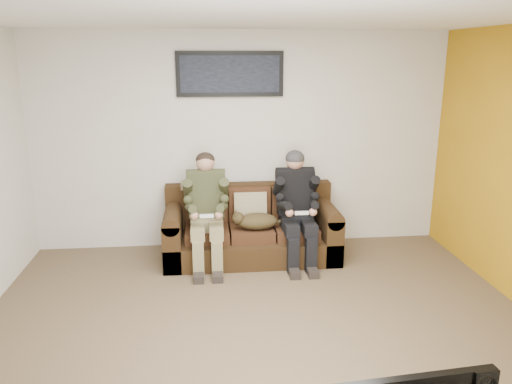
{
  "coord_description": "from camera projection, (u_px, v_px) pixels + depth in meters",
  "views": [
    {
      "loc": [
        -0.44,
        -3.72,
        2.31
      ],
      "look_at": [
        0.07,
        1.2,
        0.95
      ],
      "focal_mm": 35.0,
      "sensor_mm": 36.0,
      "label": 1
    }
  ],
  "objects": [
    {
      "name": "floor",
      "position": [
        263.0,
        337.0,
        4.23
      ],
      "size": [
        5.0,
        5.0,
        0.0
      ],
      "primitive_type": "plane",
      "color": "brown",
      "rests_on": "ground"
    },
    {
      "name": "ceiling",
      "position": [
        264.0,
        13.0,
        3.54
      ],
      "size": [
        5.0,
        5.0,
        0.0
      ],
      "primitive_type": "plane",
      "rotation": [
        3.14,
        0.0,
        0.0
      ],
      "color": "silver",
      "rests_on": "ground"
    },
    {
      "name": "wall_back",
      "position": [
        242.0,
        142.0,
        6.04
      ],
      "size": [
        5.0,
        0.0,
        5.0
      ],
      "primitive_type": "plane",
      "rotation": [
        1.57,
        0.0,
        0.0
      ],
      "color": "beige",
      "rests_on": "ground"
    },
    {
      "name": "wall_front",
      "position": [
        338.0,
        357.0,
        1.72
      ],
      "size": [
        5.0,
        0.0,
        5.0
      ],
      "primitive_type": "plane",
      "rotation": [
        -1.57,
        0.0,
        0.0
      ],
      "color": "beige",
      "rests_on": "ground"
    },
    {
      "name": "sofa",
      "position": [
        251.0,
        230.0,
        5.9
      ],
      "size": [
        2.0,
        0.86,
        0.82
      ],
      "color": "#311F0E",
      "rests_on": "ground"
    },
    {
      "name": "throw_pillow",
      "position": [
        250.0,
        207.0,
        5.86
      ],
      "size": [
        0.38,
        0.18,
        0.38
      ],
      "primitive_type": "cube",
      "rotation": [
        -0.21,
        0.0,
        0.0
      ],
      "color": "#938460",
      "rests_on": "sofa"
    },
    {
      "name": "throw_blanket",
      "position": [
        198.0,
        185.0,
        5.95
      ],
      "size": [
        0.41,
        0.2,
        0.07
      ],
      "primitive_type": "cube",
      "color": "#9C9272",
      "rests_on": "sofa"
    },
    {
      "name": "person_left",
      "position": [
        206.0,
        204.0,
        5.59
      ],
      "size": [
        0.51,
        0.87,
        1.26
      ],
      "color": "#877B54",
      "rests_on": "sofa"
    },
    {
      "name": "person_right",
      "position": [
        297.0,
        201.0,
        5.69
      ],
      "size": [
        0.51,
        0.86,
        1.26
      ],
      "color": "black",
      "rests_on": "sofa"
    },
    {
      "name": "cat",
      "position": [
        256.0,
        221.0,
        5.64
      ],
      "size": [
        0.66,
        0.26,
        0.24
      ],
      "color": "#4B3C1D",
      "rests_on": "sofa"
    },
    {
      "name": "framed_poster",
      "position": [
        230.0,
        74.0,
        5.78
      ],
      "size": [
        1.25,
        0.05,
        0.52
      ],
      "color": "black",
      "rests_on": "wall_back"
    }
  ]
}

